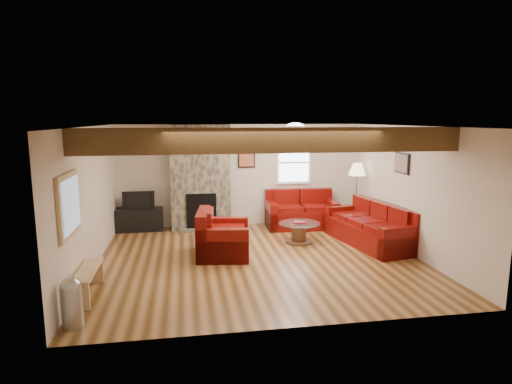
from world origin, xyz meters
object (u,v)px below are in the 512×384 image
at_px(armchair_red, 223,233).
at_px(coffee_table, 299,233).
at_px(sofa_three, 370,224).
at_px(floor_lamp, 357,173).
at_px(loveseat, 301,209).
at_px(television, 139,200).
at_px(tv_cabinet, 140,219).

bearing_deg(armchair_red, coffee_table, -62.35).
bearing_deg(sofa_three, coffee_table, -113.52).
bearing_deg(armchair_red, floor_lamp, -57.38).
distance_m(armchair_red, floor_lamp, 3.82).
height_order(loveseat, coffee_table, loveseat).
bearing_deg(television, loveseat, -4.42).
xyz_separation_m(loveseat, coffee_table, (-0.40, -1.29, -0.23)).
bearing_deg(coffee_table, loveseat, 72.60).
height_order(loveseat, armchair_red, same).
relative_size(armchair_red, coffee_table, 1.26).
height_order(loveseat, television, television).
relative_size(coffee_table, television, 1.20).
bearing_deg(tv_cabinet, loveseat, -4.42).
height_order(television, floor_lamp, floor_lamp).
relative_size(tv_cabinet, floor_lamp, 0.68).
distance_m(loveseat, floor_lamp, 1.59).
height_order(loveseat, floor_lamp, floor_lamp).
distance_m(coffee_table, floor_lamp, 2.24).
bearing_deg(armchair_red, loveseat, -40.17).
bearing_deg(television, coffee_table, -24.60).
distance_m(sofa_three, television, 5.31).
height_order(sofa_three, armchair_red, armchair_red).
distance_m(sofa_three, tv_cabinet, 5.30).
bearing_deg(coffee_table, tv_cabinet, 155.40).
relative_size(loveseat, tv_cabinet, 1.57).
xyz_separation_m(armchair_red, tv_cabinet, (-1.79, 2.22, -0.18)).
bearing_deg(armchair_red, sofa_three, -77.62).
distance_m(tv_cabinet, floor_lamp, 5.30).
relative_size(coffee_table, floor_lamp, 0.55).
height_order(coffee_table, television, television).
bearing_deg(coffee_table, armchair_red, -159.65).
xyz_separation_m(sofa_three, tv_cabinet, (-4.93, 1.94, -0.16)).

